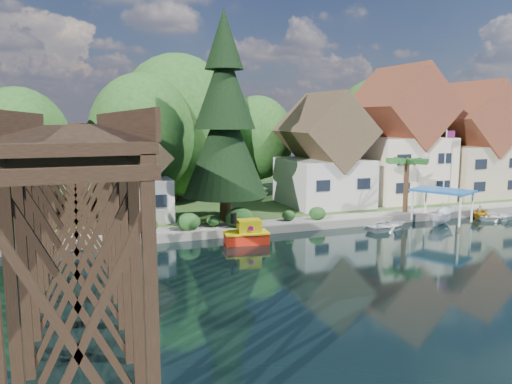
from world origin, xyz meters
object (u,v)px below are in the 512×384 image
palm_tree (407,163)px  house_center (399,143)px  house_right (470,147)px  boat_canopy (442,209)px  trestle_bridge (74,177)px  shed (139,180)px  boat_yellow (481,211)px  tugboat (247,234)px  conifer (225,121)px  boat_white_b (498,216)px  house_left (324,158)px  boat_white_a (388,225)px  flagpole (446,160)px

palm_tree → house_center: bearing=60.0°
house_right → palm_tree: bearing=-153.8°
palm_tree → boat_canopy: palm_tree is taller
trestle_bridge → shed: bearing=61.8°
palm_tree → boat_yellow: size_ratio=2.01×
house_right → tugboat: (-29.49, -10.32, -5.08)m
trestle_bridge → conifer: bearing=29.3°
house_center → trestle_bridge: bearing=-160.5°
palm_tree → boat_white_b: (7.27, -3.55, -4.64)m
conifer → tugboat: bearing=-91.7°
trestle_bridge → house_left: house_left is taller
shed → palm_tree: (23.02, -4.88, 1.19)m
trestle_bridge → shed: size_ratio=5.63×
house_right → shed: (-36.00, -1.50, -1.95)m
trestle_bridge → boat_white_a: 24.30m
house_right → tugboat: house_right is taller
house_left → boat_canopy: (6.21, -9.80, -3.85)m
boat_yellow → boat_white_b: bearing=-159.5°
boat_white_a → boat_canopy: size_ratio=0.72×
boat_canopy → boat_yellow: boat_canopy is taller
flagpole → boat_white_a: 11.77m
conifer → palm_tree: size_ratio=3.30×
house_left → conifer: conifer is taller
house_right → house_center: bearing=176.8°
trestle_bridge → house_right: (41.00, 10.83, 0.43)m
house_center → boat_white_b: (3.29, -10.43, -6.04)m
palm_tree → tugboat: palm_tree is taller
tugboat → boat_yellow: tugboat is taller
boat_canopy → house_right: bearing=39.7°
house_center → conifer: conifer is taller
flagpole → shed: bearing=172.8°
house_left → house_right: house_right is taller
conifer → tugboat: (-0.18, -6.06, -8.03)m
house_left → palm_tree: bearing=-51.8°
house_center → boat_canopy: house_center is taller
flagpole → boat_yellow: 5.89m
house_right → palm_tree: house_right is taller
house_center → palm_tree: size_ratio=2.68×
house_left → house_right: size_ratio=0.88×
tugboat → flagpole: bearing=13.4°
house_left → tugboat: size_ratio=3.26×
boat_white_a → boat_canopy: boat_canopy is taller
house_left → house_center: (9.00, 0.50, 1.28)m
trestle_bridge → tugboat: size_ratio=13.08×
trestle_bridge → house_center: size_ratio=3.18×
conifer → palm_tree: 16.88m
house_right → boat_white_b: house_right is taller
house_center → flagpole: bearing=-75.6°
boat_white_a → boat_white_b: bearing=-103.6°
house_left → palm_tree: size_ratio=2.13×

